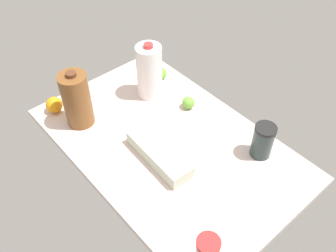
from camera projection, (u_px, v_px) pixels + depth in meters
The scene contains 9 objects.
countertop at pixel (168, 144), 168.04cm from camera, with size 120.00×76.00×3.00cm, color beige.
milk_jug at pixel (149, 71), 180.94cm from camera, with size 12.54×12.54×29.15cm.
shaker_bottle at pixel (263, 141), 156.48cm from camera, with size 9.17×9.17×15.97cm.
chocolate_milk_jug at pixel (77, 100), 166.79cm from camera, with size 12.72×12.72×28.40cm.
egg_carton at pixel (159, 154), 157.72cm from camera, with size 33.17×10.89×6.27cm, color beige.
lime_beside_bowl at pixel (161, 74), 197.01cm from camera, with size 6.38×6.38×6.38cm, color #69BB30.
lemon_loose at pixel (74, 93), 184.45cm from camera, with size 7.83×7.83×7.83cm, color yellow.
orange_near_front at pixel (54, 105), 178.51cm from camera, with size 7.84×7.84×7.84cm, color orange.
lime_far_back at pixel (188, 103), 180.95cm from camera, with size 6.10×6.10×6.10cm, color #6AAE3B.
Camera 1 is at (85.08, -73.99, 126.36)cm, focal length 40.00 mm.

